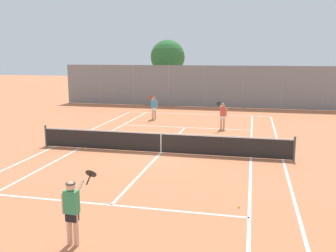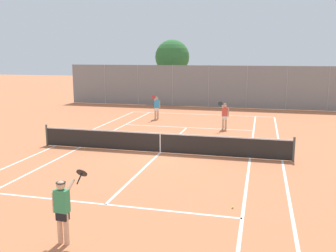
{
  "view_description": "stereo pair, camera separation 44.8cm",
  "coord_description": "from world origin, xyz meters",
  "px_view_note": "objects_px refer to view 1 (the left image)",
  "views": [
    {
      "loc": [
        4.06,
        -16.53,
        4.51
      ],
      "look_at": [
        -0.0,
        1.5,
        1.0
      ],
      "focal_mm": 40.0,
      "sensor_mm": 36.0,
      "label": 1
    },
    {
      "loc": [
        4.5,
        -16.43,
        4.51
      ],
      "look_at": [
        -0.0,
        1.5,
        1.0
      ],
      "focal_mm": 40.0,
      "sensor_mm": 36.0,
      "label": 2
    }
  ],
  "objects_px": {
    "player_far_left": "(154,106)",
    "loose_tennis_ball_0": "(239,207)",
    "player_near_side": "(72,209)",
    "tree_behind_left": "(168,58)",
    "player_far_right": "(223,114)",
    "loose_tennis_ball_1": "(85,149)",
    "loose_tennis_ball_2": "(218,141)",
    "tennis_net": "(161,142)"
  },
  "relations": [
    {
      "from": "loose_tennis_ball_1",
      "to": "player_near_side",
      "type": "bearing_deg",
      "value": -66.48
    },
    {
      "from": "player_near_side",
      "to": "loose_tennis_ball_1",
      "type": "relative_size",
      "value": 26.88
    },
    {
      "from": "player_near_side",
      "to": "tree_behind_left",
      "type": "xyz_separation_m",
      "value": [
        -4.01,
        27.99,
        3.32
      ]
    },
    {
      "from": "player_far_left",
      "to": "loose_tennis_ball_0",
      "type": "xyz_separation_m",
      "value": [
        6.54,
        -14.74,
        -0.89
      ]
    },
    {
      "from": "player_far_left",
      "to": "loose_tennis_ball_0",
      "type": "height_order",
      "value": "player_far_left"
    },
    {
      "from": "loose_tennis_ball_2",
      "to": "tree_behind_left",
      "type": "distance_m",
      "value": 17.97
    },
    {
      "from": "loose_tennis_ball_0",
      "to": "loose_tennis_ball_2",
      "type": "distance_m",
      "value": 8.74
    },
    {
      "from": "player_far_right",
      "to": "player_far_left",
      "type": "bearing_deg",
      "value": 153.05
    },
    {
      "from": "loose_tennis_ball_2",
      "to": "player_near_side",
      "type": "bearing_deg",
      "value": -101.69
    },
    {
      "from": "player_near_side",
      "to": "tennis_net",
      "type": "bearing_deg",
      "value": 90.0
    },
    {
      "from": "tennis_net",
      "to": "player_near_side",
      "type": "height_order",
      "value": "player_near_side"
    },
    {
      "from": "player_far_right",
      "to": "loose_tennis_ball_1",
      "type": "height_order",
      "value": "player_far_right"
    },
    {
      "from": "loose_tennis_ball_0",
      "to": "loose_tennis_ball_2",
      "type": "relative_size",
      "value": 1.0
    },
    {
      "from": "loose_tennis_ball_0",
      "to": "loose_tennis_ball_2",
      "type": "height_order",
      "value": "same"
    },
    {
      "from": "loose_tennis_ball_1",
      "to": "player_far_right",
      "type": "bearing_deg",
      "value": 47.84
    },
    {
      "from": "loose_tennis_ball_0",
      "to": "tree_behind_left",
      "type": "relative_size",
      "value": 0.01
    },
    {
      "from": "tennis_net",
      "to": "loose_tennis_ball_2",
      "type": "distance_m",
      "value": 3.8
    },
    {
      "from": "player_far_right",
      "to": "tree_behind_left",
      "type": "xyz_separation_m",
      "value": [
        -6.36,
        12.71,
        3.32
      ]
    },
    {
      "from": "player_far_left",
      "to": "loose_tennis_ball_1",
      "type": "relative_size",
      "value": 26.88
    },
    {
      "from": "tennis_net",
      "to": "loose_tennis_ball_2",
      "type": "bearing_deg",
      "value": 49.78
    },
    {
      "from": "tennis_net",
      "to": "loose_tennis_ball_0",
      "type": "relative_size",
      "value": 181.82
    },
    {
      "from": "player_far_left",
      "to": "loose_tennis_ball_0",
      "type": "distance_m",
      "value": 16.15
    },
    {
      "from": "tennis_net",
      "to": "player_far_right",
      "type": "bearing_deg",
      "value": 69.84
    },
    {
      "from": "loose_tennis_ball_1",
      "to": "tree_behind_left",
      "type": "xyz_separation_m",
      "value": [
        -0.28,
        19.42,
        4.22
      ]
    },
    {
      "from": "loose_tennis_ball_0",
      "to": "loose_tennis_ball_2",
      "type": "bearing_deg",
      "value": 99.09
    },
    {
      "from": "player_far_right",
      "to": "loose_tennis_ball_0",
      "type": "distance_m",
      "value": 12.28
    },
    {
      "from": "player_far_right",
      "to": "loose_tennis_ball_1",
      "type": "relative_size",
      "value": 26.88
    },
    {
      "from": "player_near_side",
      "to": "tree_behind_left",
      "type": "distance_m",
      "value": 28.47
    },
    {
      "from": "loose_tennis_ball_0",
      "to": "player_far_left",
      "type": "bearing_deg",
      "value": 113.91
    },
    {
      "from": "tennis_net",
      "to": "loose_tennis_ball_2",
      "type": "xyz_separation_m",
      "value": [
        2.43,
        2.88,
        -0.48
      ]
    },
    {
      "from": "tennis_net",
      "to": "player_near_side",
      "type": "relative_size",
      "value": 6.76
    },
    {
      "from": "player_near_side",
      "to": "player_far_left",
      "type": "bearing_deg",
      "value": 98.66
    },
    {
      "from": "player_near_side",
      "to": "tree_behind_left",
      "type": "height_order",
      "value": "tree_behind_left"
    },
    {
      "from": "loose_tennis_ball_0",
      "to": "tennis_net",
      "type": "bearing_deg",
      "value": 123.52
    },
    {
      "from": "player_far_right",
      "to": "loose_tennis_ball_0",
      "type": "xyz_separation_m",
      "value": [
        1.46,
        -12.16,
        -0.89
      ]
    },
    {
      "from": "player_far_right",
      "to": "tree_behind_left",
      "type": "bearing_deg",
      "value": 116.58
    },
    {
      "from": "loose_tennis_ball_2",
      "to": "tree_behind_left",
      "type": "bearing_deg",
      "value": 111.63
    },
    {
      "from": "loose_tennis_ball_0",
      "to": "loose_tennis_ball_1",
      "type": "distance_m",
      "value": 9.3
    },
    {
      "from": "player_far_left",
      "to": "player_far_right",
      "type": "relative_size",
      "value": 1.0
    },
    {
      "from": "tree_behind_left",
      "to": "loose_tennis_ball_1",
      "type": "bearing_deg",
      "value": -89.19
    },
    {
      "from": "tennis_net",
      "to": "tree_behind_left",
      "type": "height_order",
      "value": "tree_behind_left"
    },
    {
      "from": "loose_tennis_ball_0",
      "to": "loose_tennis_ball_1",
      "type": "relative_size",
      "value": 1.0
    }
  ]
}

